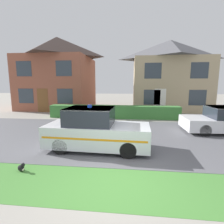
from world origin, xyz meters
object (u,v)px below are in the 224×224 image
object	(u,v)px
police_car	(96,130)
neighbour_car_near	(224,120)
house_right	(169,75)
cat	(22,168)
house_left	(58,73)

from	to	relation	value
police_car	neighbour_car_near	world-z (taller)	police_car
house_right	cat	bearing A→B (deg)	-116.82
police_car	neighbour_car_near	size ratio (longest dim) A/B	0.98
house_right	police_car	bearing A→B (deg)	-113.46
police_car	house_right	size ratio (longest dim) A/B	0.56
neighbour_car_near	house_left	xyz separation A→B (m)	(-12.40, 8.33, 3.02)
cat	neighbour_car_near	world-z (taller)	neighbour_car_near
house_left	house_right	size ratio (longest dim) A/B	1.00
neighbour_car_near	police_car	bearing A→B (deg)	24.78
police_car	house_left	xyz separation A→B (m)	(-6.21, 11.38, 2.91)
house_left	neighbour_car_near	bearing A→B (deg)	-33.90
cat	neighbour_car_near	distance (m)	9.47
police_car	cat	distance (m)	2.75
police_car	house_left	world-z (taller)	house_left
neighbour_car_near	house_left	size ratio (longest dim) A/B	0.57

